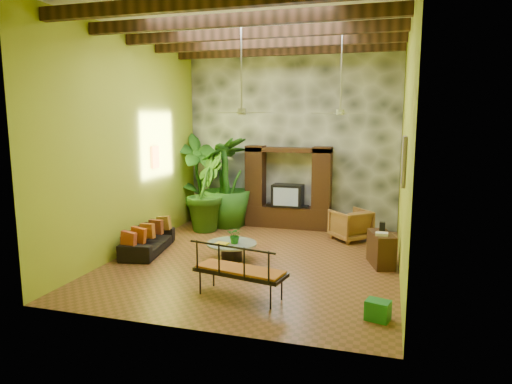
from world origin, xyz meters
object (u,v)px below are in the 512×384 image
(sofa, at_px, (148,240))
(iron_bench, at_px, (239,269))
(wicker_armchair, at_px, (351,225))
(tall_plant_b, at_px, (205,191))
(coffee_table, at_px, (232,249))
(green_bin, at_px, (378,310))
(tall_plant_a, at_px, (198,179))
(side_console, at_px, (381,249))
(ceiling_fan_back, at_px, (340,103))
(ceiling_fan_front, at_px, (241,101))
(tall_plant_c, at_px, (226,182))
(entertainment_center, at_px, (288,194))

(sofa, height_order, iron_bench, iron_bench)
(wicker_armchair, bearing_deg, tall_plant_b, -40.53)
(sofa, xyz_separation_m, coffee_table, (2.09, -0.08, -0.02))
(sofa, distance_m, green_bin, 5.69)
(tall_plant_a, height_order, iron_bench, tall_plant_a)
(wicker_armchair, relative_size, side_console, 0.99)
(tall_plant_a, bearing_deg, ceiling_fan_back, -22.01)
(ceiling_fan_front, xyz_separation_m, coffee_table, (-0.30, 0.17, -3.15))
(green_bin, bearing_deg, sofa, 156.74)
(ceiling_fan_back, xyz_separation_m, side_console, (1.03, -0.85, -3.05))
(sofa, height_order, tall_plant_c, tall_plant_c)
(wicker_armchair, height_order, tall_plant_b, tall_plant_b)
(tall_plant_b, height_order, green_bin, tall_plant_b)
(entertainment_center, distance_m, tall_plant_a, 2.68)
(coffee_table, bearing_deg, wicker_armchair, 46.55)
(tall_plant_a, height_order, green_bin, tall_plant_a)
(entertainment_center, height_order, tall_plant_c, tall_plant_c)
(sofa, distance_m, side_console, 5.23)
(iron_bench, relative_size, green_bin, 4.76)
(tall_plant_b, bearing_deg, green_bin, -43.90)
(tall_plant_b, relative_size, side_console, 2.50)
(wicker_armchair, xyz_separation_m, tall_plant_c, (-3.55, 0.59, 0.88))
(tall_plant_c, distance_m, green_bin, 6.89)
(tall_plant_b, xyz_separation_m, iron_bench, (2.43, -4.37, -0.56))
(ceiling_fan_front, distance_m, green_bin, 4.75)
(tall_plant_c, relative_size, side_console, 2.92)
(iron_bench, bearing_deg, tall_plant_c, 123.68)
(iron_bench, bearing_deg, coffee_table, 124.21)
(sofa, relative_size, coffee_table, 1.72)
(wicker_armchair, bearing_deg, side_console, 71.59)
(tall_plant_c, xyz_separation_m, side_console, (4.35, -2.47, -0.93))
(entertainment_center, distance_m, sofa, 4.23)
(wicker_armchair, xyz_separation_m, tall_plant_b, (-3.94, -0.05, 0.70))
(iron_bench, bearing_deg, sofa, 156.33)
(tall_plant_a, bearing_deg, wicker_armchair, -8.73)
(tall_plant_b, height_order, tall_plant_c, tall_plant_c)
(ceiling_fan_front, xyz_separation_m, sofa, (-2.38, 0.25, -3.13))
(sofa, bearing_deg, tall_plant_c, -26.00)
(sofa, bearing_deg, ceiling_fan_front, -105.87)
(ceiling_fan_front, xyz_separation_m, tall_plant_b, (-1.91, 2.58, -2.31))
(ceiling_fan_back, height_order, tall_plant_b, ceiling_fan_back)
(entertainment_center, xyz_separation_m, coffee_table, (-0.50, -3.36, -0.71))
(side_console, bearing_deg, tall_plant_a, 137.05)
(entertainment_center, distance_m, wicker_armchair, 2.12)
(wicker_armchair, distance_m, green_bin, 4.70)
(wicker_armchair, relative_size, coffee_table, 0.80)
(coffee_table, distance_m, iron_bench, 2.15)
(sofa, bearing_deg, tall_plant_a, -8.55)
(ceiling_fan_front, height_order, tall_plant_b, ceiling_fan_front)
(iron_bench, bearing_deg, wicker_armchair, 82.66)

